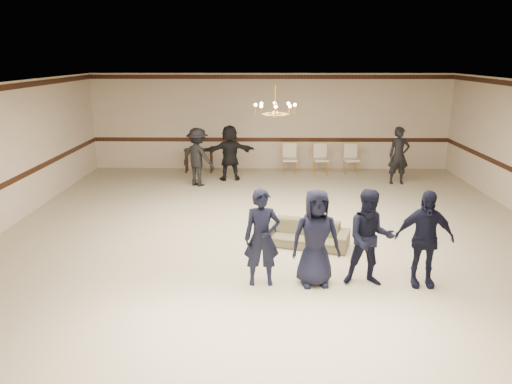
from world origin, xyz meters
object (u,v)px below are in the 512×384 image
boy_d (424,239)px  adult_left (198,157)px  console_table (199,161)px  adult_right (399,156)px  settee (305,234)px  chandelier (275,99)px  banquet_chair_mid (320,159)px  boy_a (262,238)px  boy_c (370,238)px  banquet_chair_right (351,159)px  adult_mid (230,153)px  banquet_chair_left (290,159)px  boy_b (316,238)px

boy_d → adult_left: bearing=127.5°
boy_d → console_table: (-4.81, 8.29, -0.44)m
adult_right → settee: bearing=-125.9°
chandelier → adult_left: 4.72m
adult_left → banquet_chair_mid: 4.11m
boy_a → boy_c: (1.80, 0.00, 0.00)m
boy_a → boy_d: same height
banquet_chair_right → adult_left: bearing=-167.9°
adult_left → adult_mid: same height
boy_c → adult_mid: 7.79m
boy_a → boy_c: 1.80m
settee → banquet_chair_left: bearing=107.0°
adult_left → banquet_chair_right: adult_left is taller
boy_a → console_table: size_ratio=1.79×
boy_c → chandelier: bearing=121.2°
banquet_chair_mid → adult_left: bearing=-163.2°
boy_a → adult_left: 6.84m
boy_b → boy_c: same height
chandelier → adult_left: (-2.19, 3.67, -2.01)m
settee → adult_right: bearing=75.0°
boy_c → console_table: boy_c is taller
boy_b → settee: size_ratio=0.95×
boy_b → banquet_chair_left: boy_b is taller
chandelier → adult_right: chandelier is taller
boy_c → adult_right: size_ratio=0.96×
adult_mid → banquet_chair_mid: size_ratio=1.75×
adult_left → adult_mid: size_ratio=1.00×
chandelier → banquet_chair_left: 5.75m
banquet_chair_mid → boy_a: bearing=-108.1°
adult_mid → adult_right: bearing=165.9°
boy_d → adult_mid: size_ratio=0.96×
settee → banquet_chair_left: 6.34m
boy_b → adult_mid: (-1.92, 7.26, 0.03)m
chandelier → boy_d: bearing=-50.0°
banquet_chair_right → adult_right: bearing=-51.1°
boy_c → console_table: bearing=118.6°
adult_left → banquet_chair_right: bearing=-131.6°
banquet_chair_left → banquet_chair_right: 2.00m
chandelier → settee: size_ratio=0.54×
settee → banquet_chair_left: size_ratio=1.78×
boy_a → boy_b: size_ratio=1.00×
chandelier → banquet_chair_right: 6.29m
banquet_chair_mid → banquet_chair_right: same height
boy_d → boy_a: bearing=-177.6°
boy_d → banquet_chair_left: size_ratio=1.69×
console_table → boy_d: bearing=-60.5°
boy_c → adult_mid: adult_mid is taller
boy_a → settee: bearing=59.3°
chandelier → boy_a: size_ratio=0.56×
boy_c → banquet_chair_right: 8.17m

